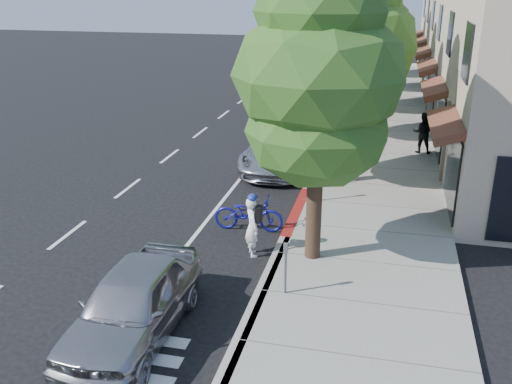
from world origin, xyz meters
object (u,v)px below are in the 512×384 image
(street_tree_5, at_px, (373,15))
(dark_suv_far, at_px, (343,70))
(pedestrian, at_px, (423,133))
(bicycle, at_px, (249,213))
(dark_sedan, at_px, (292,108))
(near_car_a, at_px, (133,303))
(cyclist, at_px, (253,227))
(silver_suv, at_px, (279,150))
(white_pickup, at_px, (335,84))
(street_tree_4, at_px, (369,14))
(street_tree_2, at_px, (355,42))
(street_tree_1, at_px, (343,49))
(street_tree_3, at_px, (363,29))
(street_tree_0, at_px, (319,79))

(street_tree_5, xyz_separation_m, dark_suv_far, (-1.73, -2.54, -3.57))
(street_tree_5, xyz_separation_m, pedestrian, (3.08, -19.57, -3.48))
(bicycle, relative_size, dark_sedan, 0.39)
(bicycle, xyz_separation_m, pedestrian, (5.16, 8.91, 0.47))
(near_car_a, bearing_deg, cyclist, 70.27)
(silver_suv, xyz_separation_m, near_car_a, (-0.73, -11.64, 0.02))
(street_tree_5, bearing_deg, dark_sedan, -101.15)
(dark_sedan, height_order, white_pickup, white_pickup)
(street_tree_4, bearing_deg, street_tree_2, -90.00)
(street_tree_2, bearing_deg, street_tree_5, 90.00)
(street_tree_2, bearing_deg, silver_suv, -117.73)
(dark_suv_far, relative_size, pedestrian, 3.15)
(street_tree_5, relative_size, dark_sedan, 1.40)
(street_tree_5, distance_m, cyclist, 30.27)
(bicycle, bearing_deg, street_tree_2, -14.35)
(street_tree_1, distance_m, pedestrian, 6.58)
(street_tree_3, bearing_deg, street_tree_0, -90.00)
(near_car_a, bearing_deg, silver_suv, 86.57)
(bicycle, distance_m, dark_sedan, 13.01)
(street_tree_4, xyz_separation_m, dark_sedan, (-3.06, -9.52, -4.07))
(street_tree_4, distance_m, street_tree_5, 6.02)
(white_pickup, bearing_deg, dark_sedan, -103.14)
(street_tree_2, relative_size, cyclist, 4.36)
(street_tree_0, height_order, street_tree_1, street_tree_1)
(street_tree_1, relative_size, white_pickup, 1.27)
(dark_sedan, distance_m, white_pickup, 7.44)
(street_tree_4, relative_size, dark_suv_far, 1.46)
(cyclist, relative_size, dark_sedan, 0.31)
(street_tree_2, distance_m, dark_suv_far, 15.94)
(street_tree_3, bearing_deg, dark_suv_far, 100.36)
(dark_suv_far, bearing_deg, cyclist, -83.96)
(pedestrian, bearing_deg, silver_suv, 30.81)
(street_tree_3, distance_m, near_car_a, 22.66)
(cyclist, relative_size, white_pickup, 0.26)
(street_tree_3, height_order, dark_suv_far, street_tree_3)
(near_car_a, bearing_deg, street_tree_4, 83.89)
(street_tree_3, xyz_separation_m, near_car_a, (-3.10, -22.14, -3.72))
(bicycle, distance_m, dark_suv_far, 25.95)
(silver_suv, relative_size, dark_sedan, 1.02)
(street_tree_2, height_order, bicycle, street_tree_2)
(street_tree_2, xyz_separation_m, dark_suv_far, (-1.73, 15.46, -3.50))
(street_tree_0, height_order, street_tree_3, street_tree_0)
(street_tree_2, distance_m, dark_sedan, 5.31)
(street_tree_0, height_order, silver_suv, street_tree_0)
(street_tree_0, xyz_separation_m, bicycle, (-2.09, 1.52, -4.20))
(street_tree_1, bearing_deg, bicycle, -114.95)
(street_tree_0, height_order, street_tree_5, street_tree_0)
(dark_sedan, bearing_deg, street_tree_2, -32.02)
(white_pickup, bearing_deg, bicycle, -93.59)
(white_pickup, height_order, dark_suv_far, dark_suv_far)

